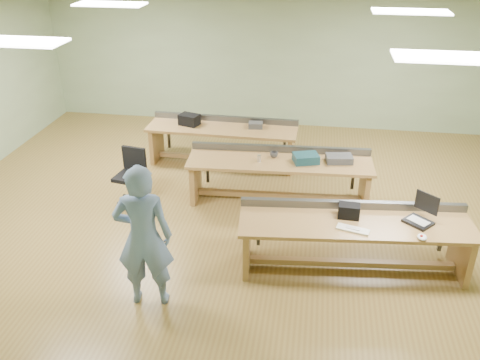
% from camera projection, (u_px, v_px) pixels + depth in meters
% --- Properties ---
extents(floor, '(10.00, 10.00, 0.00)m').
position_uv_depth(floor, '(240.00, 209.00, 8.41)').
color(floor, olive).
rests_on(floor, ground).
extents(ceiling, '(10.00, 10.00, 0.00)m').
position_uv_depth(ceiling, '(240.00, 22.00, 7.04)').
color(ceiling, silver).
rests_on(ceiling, wall_back).
extents(wall_back, '(10.00, 0.04, 3.00)m').
position_uv_depth(wall_back, '(268.00, 59.00, 11.23)').
color(wall_back, '#91A980').
rests_on(wall_back, floor).
extents(wall_front, '(10.00, 0.04, 3.00)m').
position_uv_depth(wall_front, '(166.00, 295.00, 4.22)').
color(wall_front, '#91A980').
rests_on(wall_front, floor).
extents(fluor_panels, '(6.20, 3.50, 0.03)m').
position_uv_depth(fluor_panels, '(240.00, 24.00, 7.05)').
color(fluor_panels, white).
rests_on(fluor_panels, ceiling).
extents(workbench_front, '(3.12, 1.11, 0.86)m').
position_uv_depth(workbench_front, '(354.00, 233.00, 6.75)').
color(workbench_front, olive).
rests_on(workbench_front, floor).
extents(workbench_mid, '(3.07, 0.97, 0.86)m').
position_uv_depth(workbench_mid, '(279.00, 170.00, 8.44)').
color(workbench_mid, olive).
rests_on(workbench_mid, floor).
extents(workbench_back, '(2.87, 0.82, 0.86)m').
position_uv_depth(workbench_back, '(222.00, 136.00, 9.74)').
color(workbench_back, olive).
rests_on(workbench_back, floor).
extents(person, '(0.75, 0.56, 1.88)m').
position_uv_depth(person, '(144.00, 237.00, 5.98)').
color(person, slate).
rests_on(person, floor).
extents(laptop_base, '(0.43, 0.43, 0.04)m').
position_uv_depth(laptop_base, '(418.00, 222.00, 6.60)').
color(laptop_base, black).
rests_on(laptop_base, workbench_front).
extents(laptop_screen, '(0.26, 0.23, 0.26)m').
position_uv_depth(laptop_screen, '(427.00, 203.00, 6.56)').
color(laptop_screen, black).
rests_on(laptop_screen, laptop_base).
extents(keyboard, '(0.44, 0.24, 0.02)m').
position_uv_depth(keyboard, '(353.00, 229.00, 6.46)').
color(keyboard, silver).
rests_on(keyboard, workbench_front).
extents(trackball_mouse, '(0.13, 0.15, 0.06)m').
position_uv_depth(trackball_mouse, '(422.00, 237.00, 6.27)').
color(trackball_mouse, white).
rests_on(trackball_mouse, workbench_front).
extents(camera_bag, '(0.29, 0.19, 0.19)m').
position_uv_depth(camera_bag, '(349.00, 211.00, 6.70)').
color(camera_bag, black).
rests_on(camera_bag, workbench_front).
extents(task_chair, '(0.58, 0.58, 0.93)m').
position_uv_depth(task_chair, '(132.00, 183.00, 8.48)').
color(task_chair, black).
rests_on(task_chair, floor).
extents(parts_bin_teal, '(0.46, 0.40, 0.14)m').
position_uv_depth(parts_bin_teal, '(306.00, 158.00, 8.23)').
color(parts_bin_teal, '#143842').
rests_on(parts_bin_teal, workbench_mid).
extents(parts_bin_grey, '(0.46, 0.33, 0.11)m').
position_uv_depth(parts_bin_grey, '(339.00, 159.00, 8.24)').
color(parts_bin_grey, '#37373A').
rests_on(parts_bin_grey, workbench_mid).
extents(mug, '(0.14, 0.14, 0.10)m').
position_uv_depth(mug, '(274.00, 154.00, 8.41)').
color(mug, '#37373A').
rests_on(mug, workbench_mid).
extents(drinks_can, '(0.06, 0.06, 0.11)m').
position_uv_depth(drinks_can, '(259.00, 158.00, 8.26)').
color(drinks_can, '#BCBCC0').
rests_on(drinks_can, workbench_mid).
extents(storage_box_back, '(0.42, 0.36, 0.21)m').
position_uv_depth(storage_box_back, '(189.00, 120.00, 9.71)').
color(storage_box_back, black).
rests_on(storage_box_back, workbench_back).
extents(tray_back, '(0.28, 0.22, 0.11)m').
position_uv_depth(tray_back, '(256.00, 125.00, 9.59)').
color(tray_back, '#37373A').
rests_on(tray_back, workbench_back).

